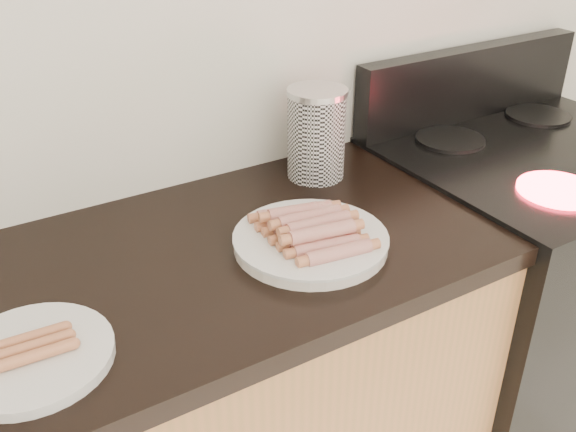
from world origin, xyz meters
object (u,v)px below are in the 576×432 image
canister (316,134)px  main_plate (311,242)px  mug (316,147)px  stove (515,295)px  side_plate (31,357)px

canister → main_plate: bearing=-125.2°
mug → canister: bearing=-124.8°
stove → canister: size_ratio=4.29×
stove → canister: 0.82m
main_plate → stove: bearing=4.6°
main_plate → canister: size_ratio=1.40×
stove → canister: bearing=160.7°
stove → mug: 0.77m
main_plate → canister: canister is taller
main_plate → mug: mug is taller
stove → side_plate: size_ratio=3.71×
stove → main_plate: size_ratio=3.06×
mug → side_plate: bearing=-154.4°
side_plate → mug: size_ratio=2.49×
main_plate → side_plate: bearing=-174.3°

